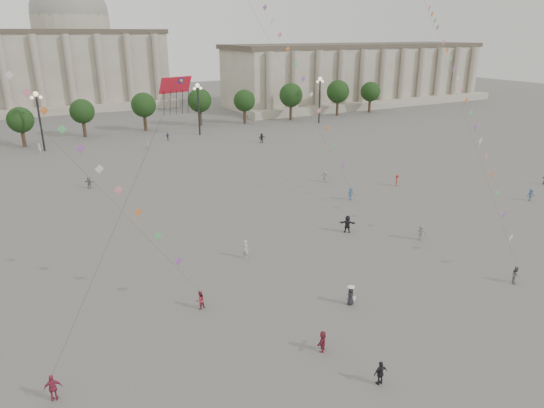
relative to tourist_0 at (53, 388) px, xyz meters
name	(u,v)px	position (x,y,z in m)	size (l,w,h in m)	color
ground	(338,314)	(20.12, -0.51, -0.87)	(360.00, 360.00, 0.00)	#5B5956
hall_east	(359,74)	(95.12, 93.38, 7.56)	(84.00, 26.22, 17.20)	gray
hall_central	(75,55)	(20.12, 128.71, 13.36)	(48.30, 34.30, 35.50)	gray
tree_row	(116,109)	(20.12, 77.49, 4.52)	(137.12, 5.12, 8.00)	#382A1C
lamp_post_mid_west	(38,110)	(5.12, 69.49, 6.48)	(2.00, 0.90, 10.65)	#262628
lamp_post_mid_east	(198,100)	(35.12, 69.49, 6.48)	(2.00, 0.90, 10.65)	#262628
lamp_post_far_east	(320,91)	(65.12, 69.49, 6.48)	(2.00, 0.90, 10.65)	#262628
person_crowd_0	(168,136)	(27.58, 67.49, -0.08)	(0.93, 0.39, 1.58)	#395080
person_crowd_3	(347,224)	(30.55, 12.27, 0.09)	(1.77, 0.56, 1.91)	black
person_crowd_4	(147,145)	(22.01, 61.91, -0.10)	(1.42, 0.45, 1.53)	white
person_crowd_6	(421,232)	(35.99, 6.92, -0.01)	(1.11, 0.64, 1.72)	slate
person_crowd_7	(325,177)	(39.02, 28.88, -0.08)	(1.47, 0.47, 1.59)	silver
person_crowd_8	(397,180)	(46.83, 22.45, -0.04)	(1.08, 0.62, 1.67)	#9E382B
person_crowd_9	(262,138)	(43.13, 56.64, 0.06)	(1.73, 0.55, 1.86)	black
person_crowd_10	(40,149)	(4.23, 67.49, 0.05)	(0.67, 0.44, 1.84)	silver
person_crowd_12	(89,182)	(8.63, 42.10, -0.06)	(1.51, 0.48, 1.63)	slate
person_crowd_13	(246,249)	(18.16, 11.84, 0.05)	(0.67, 0.44, 1.85)	#BAB9B5
person_crowd_14	(531,195)	(57.52, 9.41, -0.06)	(1.04, 0.60, 1.61)	#36537B
tourist_0	(53,388)	(0.00, 0.00, 0.00)	(1.02, 0.42, 1.74)	#982943
tourist_2	(323,341)	(16.52, -3.65, -0.12)	(1.39, 0.44, 1.50)	maroon
tourist_4	(380,373)	(17.76, -8.11, -0.06)	(0.95, 0.40, 1.63)	black
kite_flyer_0	(200,300)	(11.12, 5.37, -0.11)	(0.74, 0.58, 1.52)	maroon
kite_flyer_1	(351,194)	(37.41, 20.68, -0.02)	(1.09, 0.63, 1.69)	#385A7E
kite_flyer_2	(516,275)	(36.51, -3.75, -0.10)	(0.75, 0.59, 1.55)	slate
hat_person	(351,295)	(21.84, 0.23, -0.07)	(0.83, 0.67, 1.69)	black
dragon_kite	(175,99)	(9.68, 3.85, 15.66)	(6.04, 2.50, 18.96)	red
kite_train_east	(447,54)	(53.72, 22.43, 16.77)	(32.81, 49.00, 67.22)	#3F3F3F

